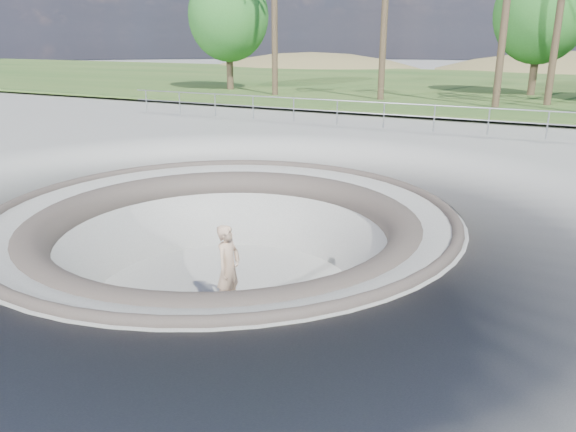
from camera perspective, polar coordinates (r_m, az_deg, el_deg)
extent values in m
plane|color=#A5A5A0|center=(12.45, -6.60, 0.38)|extent=(180.00, 180.00, 0.00)
torus|color=#A5A5A0|center=(13.19, -6.29, -7.93)|extent=(14.00, 14.00, 4.00)
cylinder|color=#A5A5A0|center=(13.17, -6.30, -7.74)|extent=(6.60, 6.60, 0.10)
torus|color=#4D433D|center=(12.46, -6.60, 0.29)|extent=(10.24, 10.24, 0.24)
torus|color=#4D433D|center=(12.60, -6.53, -1.57)|extent=(8.91, 8.91, 0.81)
cube|color=#2F5522|center=(44.58, 18.07, 12.52)|extent=(180.00, 36.00, 0.12)
ellipsoid|color=olive|center=(71.66, 2.40, 9.71)|extent=(50.40, 36.00, 23.40)
ellipsoid|color=olive|center=(70.94, 27.10, 6.52)|extent=(61.60, 44.00, 28.60)
cylinder|color=gray|center=(23.05, 9.78, 11.27)|extent=(25.00, 0.05, 0.05)
cylinder|color=gray|center=(23.10, 9.72, 10.16)|extent=(25.00, 0.05, 0.05)
cube|color=olive|center=(12.16, -5.93, -9.36)|extent=(0.85, 0.34, 0.02)
cylinder|color=#B0B1B5|center=(12.17, -5.92, -9.51)|extent=(0.06, 0.18, 0.04)
cylinder|color=#B0B1B5|center=(12.17, -5.92, -9.51)|extent=(0.06, 0.18, 0.04)
cylinder|color=beige|center=(12.18, -5.92, -9.54)|extent=(0.07, 0.04, 0.06)
cylinder|color=beige|center=(12.18, -5.92, -9.54)|extent=(0.07, 0.04, 0.06)
cylinder|color=beige|center=(12.18, -5.92, -9.54)|extent=(0.07, 0.04, 0.06)
cylinder|color=beige|center=(12.18, -5.92, -9.54)|extent=(0.07, 0.04, 0.06)
imported|color=tan|center=(11.76, -6.07, -5.27)|extent=(0.45, 0.68, 1.86)
cylinder|color=brown|center=(34.78, -1.38, 20.14)|extent=(0.36, 0.36, 9.86)
cylinder|color=brown|center=(32.52, 9.76, 19.14)|extent=(0.36, 0.36, 8.80)
cylinder|color=brown|center=(32.39, 25.69, 16.82)|extent=(0.36, 0.36, 7.79)
cylinder|color=brown|center=(38.62, -5.96, 15.81)|extent=(0.44, 0.44, 4.45)
ellipsoid|color=#2A6B24|center=(38.61, -6.09, 19.58)|extent=(5.31, 4.83, 5.79)
cylinder|color=brown|center=(37.63, 23.82, 14.44)|extent=(0.44, 0.44, 4.49)
ellipsoid|color=#2A6B24|center=(37.63, 24.33, 18.32)|extent=(5.37, 4.88, 5.86)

